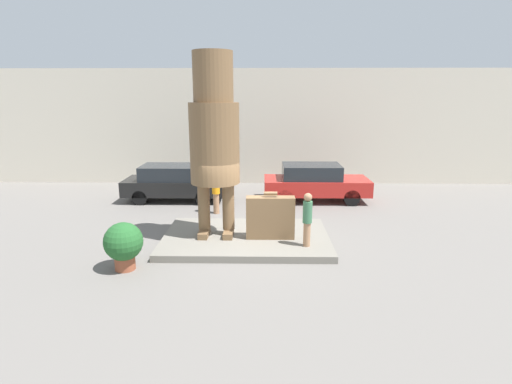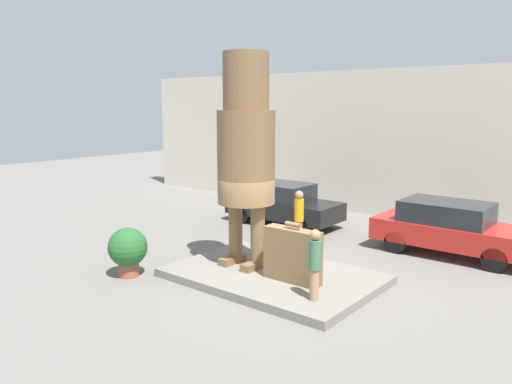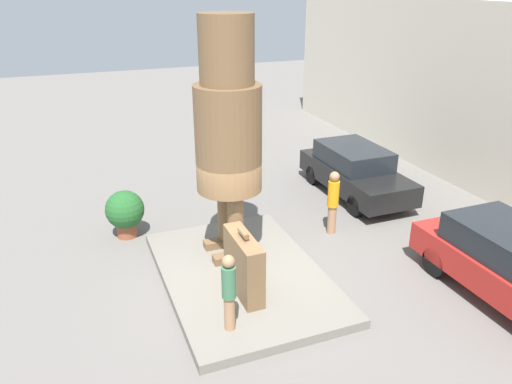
% 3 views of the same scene
% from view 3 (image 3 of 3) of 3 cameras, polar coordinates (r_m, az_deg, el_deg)
% --- Properties ---
extents(ground_plane, '(60.00, 60.00, 0.00)m').
position_cam_3_polar(ground_plane, '(11.48, -1.57, -9.94)').
color(ground_plane, slate).
extents(pedestal, '(5.11, 3.43, 0.20)m').
position_cam_3_polar(pedestal, '(11.43, -1.58, -9.51)').
color(pedestal, slate).
rests_on(pedestal, ground_plane).
extents(statue_figure, '(1.48, 1.48, 5.46)m').
position_cam_3_polar(statue_figure, '(10.90, -3.22, 7.83)').
color(statue_figure, brown).
rests_on(statue_figure, pedestal).
extents(giant_suitcase, '(1.46, 0.39, 1.45)m').
position_cam_3_polar(giant_suitcase, '(10.37, -1.42, -8.33)').
color(giant_suitcase, brown).
rests_on(giant_suitcase, pedestal).
extents(tourist, '(0.27, 0.27, 1.57)m').
position_cam_3_polar(tourist, '(9.25, -3.11, -11.09)').
color(tourist, '#A87A56').
rests_on(tourist, pedestal).
extents(parked_car_black, '(4.25, 1.77, 1.53)m').
position_cam_3_polar(parked_car_black, '(15.83, 11.23, 2.44)').
color(parked_car_black, black).
rests_on(parked_car_black, ground_plane).
extents(planter_pot, '(1.00, 1.00, 1.27)m').
position_cam_3_polar(planter_pot, '(13.40, -14.74, -2.15)').
color(planter_pot, brown).
rests_on(planter_pot, ground_plane).
extents(worker_hivis, '(0.30, 0.30, 1.75)m').
position_cam_3_polar(worker_hivis, '(13.19, 8.79, -0.92)').
color(worker_hivis, '#A87A56').
rests_on(worker_hivis, ground_plane).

